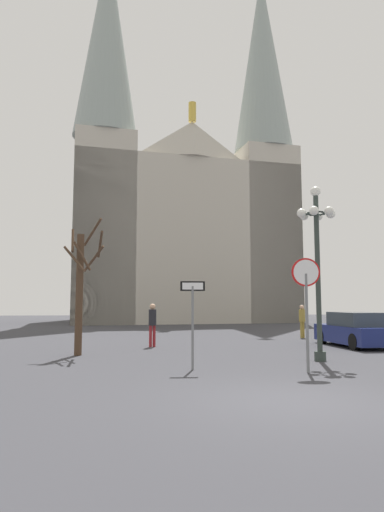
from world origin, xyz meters
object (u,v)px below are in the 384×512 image
one_way_arrow_sign (193,312)px  pedestrian_walking (302,318)px  stop_sign (306,292)px  cathedral (182,205)px  pedestrian_standing (152,320)px  street_lamp (317,249)px  parked_car_near_navy (355,330)px  bare_tree (81,286)px

one_way_arrow_sign → pedestrian_walking: one_way_arrow_sign is taller
stop_sign → one_way_arrow_sign: 3.11m
cathedral → pedestrian_walking: (4.30, -20.76, -10.35)m
one_way_arrow_sign → pedestrian_standing: size_ratio=1.35×
pedestrian_standing → stop_sign: bearing=-62.9°
street_lamp → parked_car_near_navy: size_ratio=1.31×
pedestrian_walking → parked_car_near_navy: bearing=-83.8°
street_lamp → bare_tree: 8.17m
street_lamp → pedestrian_walking: bearing=72.6°
cathedral → parked_car_near_navy: bearing=-79.3°
cathedral → bare_tree: size_ratio=7.51×
one_way_arrow_sign → pedestrian_walking: size_ratio=1.42×
cathedral → street_lamp: cathedral is taller
bare_tree → pedestrian_standing: (2.63, 2.71, -1.33)m
cathedral → pedestrian_walking: 23.59m
parked_car_near_navy → bare_tree: bearing=-170.6°
cathedral → pedestrian_standing: bearing=-98.4°
parked_car_near_navy → pedestrian_walking: pedestrian_walking is taller
parked_car_near_navy → cathedral: bearing=100.7°
street_lamp → parked_car_near_navy: (3.36, 4.35, -2.87)m
stop_sign → street_lamp: size_ratio=0.54×
one_way_arrow_sign → bare_tree: size_ratio=0.50×
stop_sign → street_lamp: bearing=60.5°
stop_sign → parked_car_near_navy: (4.62, 6.56, -1.43)m
one_way_arrow_sign → bare_tree: bearing=131.9°
cathedral → pedestrian_walking: cathedral is taller
bare_tree → pedestrian_standing: bare_tree is taller
cathedral → one_way_arrow_sign: size_ratio=15.13×
street_lamp → parked_car_near_navy: street_lamp is taller
street_lamp → pedestrian_walking: size_ratio=3.28×
stop_sign → street_lamp: 2.92m
stop_sign → one_way_arrow_sign: size_ratio=1.25×
pedestrian_walking → bare_tree: bearing=-148.0°
bare_tree → pedestrian_walking: (10.54, 6.60, -1.39)m
stop_sign → pedestrian_walking: stop_sign is taller
one_way_arrow_sign → cathedral: bearing=85.0°
cathedral → street_lamp: 30.92m
street_lamp → pedestrian_standing: street_lamp is taller
parked_car_near_navy → pedestrian_walking: bearing=96.2°
one_way_arrow_sign → parked_car_near_navy: bearing=37.2°
one_way_arrow_sign → parked_car_near_navy: size_ratio=0.56×
bare_tree → pedestrian_walking: size_ratio=2.85×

